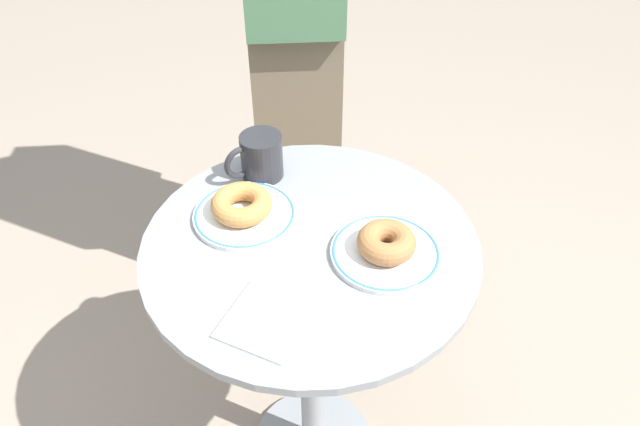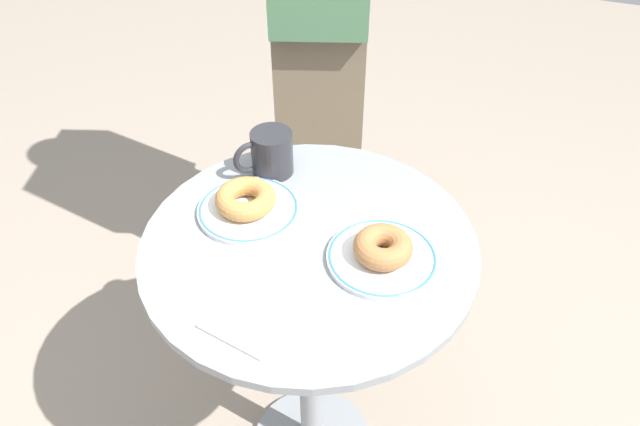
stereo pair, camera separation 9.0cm
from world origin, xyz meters
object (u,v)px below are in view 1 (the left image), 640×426
(donut_old_fashioned, at_px, (242,204))
(person_figure, at_px, (293,28))
(cafe_table, at_px, (311,322))
(plate_left, at_px, (245,215))
(donut_cinnamon, at_px, (386,243))
(coffee_mug, at_px, (260,157))
(plate_right, at_px, (385,253))
(paper_napkin, at_px, (266,320))

(donut_old_fashioned, bearing_deg, person_figure, 96.76)
(cafe_table, height_order, plate_left, plate_left)
(donut_cinnamon, bearing_deg, coffee_mug, 149.60)
(plate_right, distance_m, coffee_mug, 0.34)
(plate_left, height_order, donut_old_fashioned, donut_old_fashioned)
(donut_cinnamon, relative_size, coffee_mug, 0.94)
(paper_napkin, bearing_deg, plate_left, 117.12)
(cafe_table, xyz_separation_m, person_figure, (-0.21, 0.63, 0.35))
(plate_left, xyz_separation_m, person_figure, (-0.08, 0.60, 0.11))
(cafe_table, height_order, plate_right, plate_right)
(donut_old_fashioned, relative_size, person_figure, 0.07)
(plate_left, bearing_deg, coffee_mug, 94.93)
(donut_old_fashioned, height_order, donut_cinnamon, donut_cinnamon)
(cafe_table, xyz_separation_m, plate_right, (0.14, -0.00, 0.24))
(cafe_table, relative_size, donut_cinnamon, 7.21)
(paper_napkin, xyz_separation_m, person_figure, (-0.19, 0.83, 0.11))
(cafe_table, height_order, donut_old_fashioned, donut_old_fashioned)
(plate_right, relative_size, donut_old_fashioned, 1.69)
(plate_left, relative_size, paper_napkin, 1.52)
(plate_left, bearing_deg, plate_right, -7.62)
(donut_old_fashioned, xyz_separation_m, paper_napkin, (0.12, -0.23, -0.03))
(cafe_table, relative_size, plate_left, 3.85)
(plate_left, height_order, plate_right, same)
(coffee_mug, height_order, person_figure, person_figure)
(cafe_table, relative_size, paper_napkin, 5.85)
(cafe_table, xyz_separation_m, donut_cinnamon, (0.14, -0.00, 0.27))
(paper_napkin, relative_size, person_figure, 0.07)
(paper_napkin, distance_m, coffee_mug, 0.39)
(cafe_table, xyz_separation_m, donut_old_fashioned, (-0.14, 0.04, 0.26))
(cafe_table, relative_size, coffee_mug, 6.79)
(plate_left, height_order, person_figure, person_figure)
(paper_napkin, relative_size, coffee_mug, 1.16)
(person_figure, bearing_deg, cafe_table, -71.32)
(donut_cinnamon, xyz_separation_m, person_figure, (-0.35, 0.64, 0.08))
(donut_cinnamon, bearing_deg, cafe_table, 178.89)
(donut_cinnamon, xyz_separation_m, coffee_mug, (-0.29, 0.17, 0.02))
(plate_right, bearing_deg, paper_napkin, -129.56)
(donut_cinnamon, bearing_deg, donut_old_fashioned, 172.36)
(plate_right, height_order, donut_old_fashioned, donut_old_fashioned)
(donut_old_fashioned, bearing_deg, coffee_mug, 93.02)
(donut_cinnamon, xyz_separation_m, paper_napkin, (-0.16, -0.19, -0.03))
(plate_left, distance_m, plate_right, 0.28)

